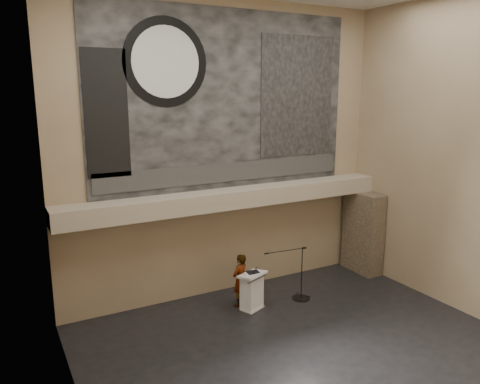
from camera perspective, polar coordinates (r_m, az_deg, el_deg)
floor at (r=11.73m, az=7.91°, el=-18.51°), size 10.00×10.00×0.00m
wall_back at (r=13.60m, az=-1.62°, el=4.96°), size 10.00×0.02×8.50m
wall_left at (r=8.29m, az=-20.20°, el=-0.56°), size 0.02×8.00×8.50m
wall_right at (r=13.82m, az=25.44°, el=3.89°), size 0.02×8.00×8.50m
soffit at (r=13.48m, az=-0.81°, el=-0.72°), size 10.00×0.80×0.50m
sprinkler_left at (r=12.86m, az=-7.03°, el=-2.74°), size 0.04×0.04×0.06m
sprinkler_right at (r=14.46m, az=5.96°, el=-1.03°), size 0.04×0.04×0.06m
banner at (r=13.47m, az=-1.60°, el=11.07°), size 8.00×0.05×5.00m
banner_text_strip at (r=13.63m, az=-1.47°, el=2.42°), size 7.76×0.02×0.55m
banner_clock_rim at (r=12.73m, az=-9.05°, el=15.36°), size 2.30×0.02×2.30m
banner_clock_face at (r=12.71m, az=-9.01°, el=15.37°), size 1.84×0.02×1.84m
banner_building_print at (r=14.68m, az=7.02°, el=11.48°), size 2.60×0.02×3.60m
banner_brick_print at (r=12.27m, az=-15.97°, el=9.09°), size 1.10×0.02×3.20m
stone_pier at (r=16.19m, az=14.75°, el=-4.76°), size 0.60×1.40×2.70m
lectern at (r=13.17m, az=1.44°, el=-12.07°), size 0.88×0.76×1.14m
binder at (r=12.97m, az=1.58°, el=-9.76°), size 0.36×0.31×0.04m
papers at (r=12.90m, az=1.08°, el=-9.94°), size 0.22×0.29×0.00m
speaker_person at (r=13.37m, az=0.00°, el=-10.70°), size 0.65×0.55×1.53m
mic_stand at (r=14.08m, az=7.32°, el=-11.88°), size 1.46×0.52×1.59m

